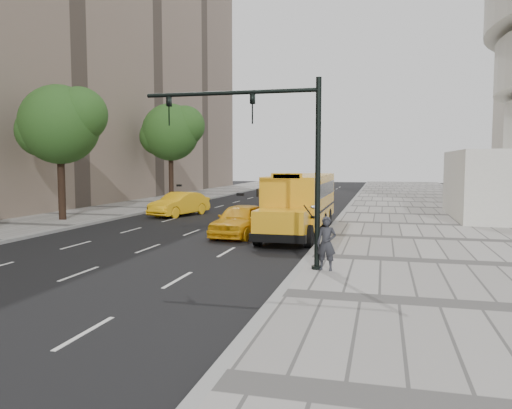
% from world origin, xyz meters
% --- Properties ---
extents(ground, '(140.00, 140.00, 0.00)m').
position_xyz_m(ground, '(0.00, 0.00, 0.00)').
color(ground, black).
rests_on(ground, ground).
extents(sidewalk_museum, '(12.00, 140.00, 0.15)m').
position_xyz_m(sidewalk_museum, '(12.00, 0.00, 0.07)').
color(sidewalk_museum, '#989590').
rests_on(sidewalk_museum, ground).
extents(sidewalk_far, '(6.00, 140.00, 0.15)m').
position_xyz_m(sidewalk_far, '(-11.00, 0.00, 0.07)').
color(sidewalk_far, '#989590').
rests_on(sidewalk_far, ground).
extents(curb_museum, '(0.30, 140.00, 0.15)m').
position_xyz_m(curb_museum, '(6.00, 0.00, 0.07)').
color(curb_museum, gray).
rests_on(curb_museum, ground).
extents(curb_far, '(0.30, 140.00, 0.15)m').
position_xyz_m(curb_far, '(-8.00, 0.00, 0.07)').
color(curb_far, gray).
rests_on(curb_far, ground).
extents(building_far, '(10.00, 80.00, 32.00)m').
position_xyz_m(building_far, '(-19.00, 10.00, 16.00)').
color(building_far, '#806D5D').
rests_on(building_far, ground).
extents(tree_b, '(5.40, 4.80, 8.36)m').
position_xyz_m(tree_b, '(-10.41, 2.47, 6.00)').
color(tree_b, black).
rests_on(tree_b, ground).
extents(tree_c, '(5.92, 5.27, 9.08)m').
position_xyz_m(tree_c, '(-10.40, 18.85, 6.49)').
color(tree_c, black).
rests_on(tree_c, ground).
extents(school_bus, '(2.96, 11.56, 3.19)m').
position_xyz_m(school_bus, '(4.50, 1.74, 1.76)').
color(school_bus, orange).
rests_on(school_bus, ground).
extents(taxi_near, '(2.29, 4.88, 1.61)m').
position_xyz_m(taxi_near, '(1.82, -0.59, 0.81)').
color(taxi_near, yellow).
rests_on(taxi_near, ground).
extents(taxi_far, '(2.96, 5.19, 1.62)m').
position_xyz_m(taxi_far, '(-4.86, 7.49, 0.81)').
color(taxi_far, yellow).
rests_on(taxi_far, ground).
extents(pedestrian, '(0.69, 0.49, 1.77)m').
position_xyz_m(pedestrian, '(6.92, -8.11, 1.03)').
color(pedestrian, '#282A2F').
rests_on(pedestrian, sidewalk_museum).
extents(traffic_signal, '(6.18, 0.36, 6.40)m').
position_xyz_m(traffic_signal, '(5.19, -7.99, 4.09)').
color(traffic_signal, black).
rests_on(traffic_signal, ground).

